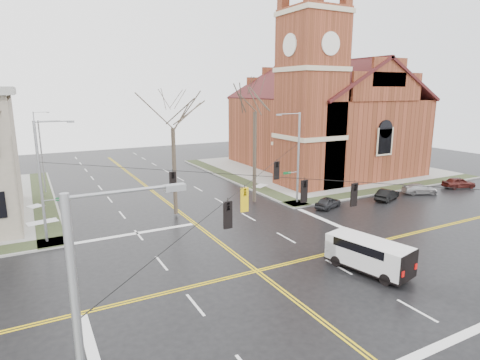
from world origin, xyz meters
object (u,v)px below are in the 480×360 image
parked_car_c (420,189)px  streetlight_north_a (43,154)px  church (320,111)px  tree_nw_near (173,122)px  streetlight_north_b (37,136)px  tree_ne (255,106)px  signal_pole_nw (43,179)px  cargo_van (366,252)px  signal_pole_ne (297,155)px  parked_car_d (459,183)px  parked_car_a (328,202)px  parked_car_b (387,195)px

parked_car_c → streetlight_north_a: bearing=84.8°
church → tree_nw_near: bearing=-156.2°
streetlight_north_b → parked_car_c: size_ratio=2.07×
tree_ne → church: bearing=32.9°
signal_pole_nw → parked_car_c: 37.54m
signal_pole_nw → parked_car_c: signal_pole_nw is taller
parked_car_c → tree_ne: bearing=96.1°
tree_nw_near → cargo_van: bearing=-67.6°
streetlight_north_b → church: bearing=-33.2°
church → parked_car_c: 18.34m
signal_pole_ne → parked_car_d: size_ratio=2.39×
cargo_van → tree_nw_near: bearing=99.5°
signal_pole_ne → tree_nw_near: (-11.97, 2.05, 3.56)m
streetlight_north_a → signal_pole_ne: bearing=-36.9°
streetlight_north_a → tree_ne: bearing=-37.5°
signal_pole_nw → parked_car_a: signal_pole_nw is taller
cargo_van → parked_car_b: bearing=25.1°
parked_car_c → parked_car_d: parked_car_d is taller
church → streetlight_north_a: size_ratio=3.44×
parked_car_b → tree_nw_near: 23.29m
parked_car_b → tree_nw_near: bearing=55.6°
church → tree_nw_near: 27.79m
parked_car_c → tree_nw_near: size_ratio=0.33×
parked_car_a → tree_nw_near: size_ratio=0.28×
streetlight_north_a → tree_nw_near: bearing=-55.3°
cargo_van → parked_car_c: size_ratio=1.47×
parked_car_a → parked_car_c: bearing=-112.2°
signal_pole_ne → parked_car_c: 15.49m
church → parked_car_a: size_ratio=8.32×
church → tree_ne: bearing=-147.1°
church → signal_pole_nw: (-36.09, -13.28, -3.48)m
parked_car_d → tree_nw_near: tree_nw_near is taller
streetlight_north_b → parked_car_d: streetlight_north_b is taller
parked_car_a → parked_car_d: size_ratio=0.88×
signal_pole_ne → parked_car_b: bearing=-20.0°
signal_pole_nw → parked_car_b: (31.90, -3.37, -4.35)m
parked_car_a → parked_car_b: (7.35, -0.65, 0.03)m
church → tree_nw_near: size_ratio=2.34×
parked_car_d → tree_ne: bearing=94.2°
signal_pole_nw → cargo_van: size_ratio=1.59×
parked_car_a → parked_car_c: (12.59, -0.52, -0.00)m
parked_car_b → tree_ne: (-12.75, 5.68, 9.19)m
parked_car_a → tree_ne: size_ratio=0.24×
signal_pole_ne → parked_car_c: (14.50, -3.24, -4.39)m
streetlight_north_b → parked_car_d: size_ratio=2.13×
streetlight_north_a → parked_car_d: (42.84, -20.06, -3.83)m
streetlight_north_a → tree_ne: 23.90m
streetlight_north_b → parked_car_d: (42.84, -40.06, -3.83)m
signal_pole_nw → streetlight_north_a: (0.67, 16.50, -0.48)m
church → tree_nw_near: (-25.41, -11.23, 0.08)m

